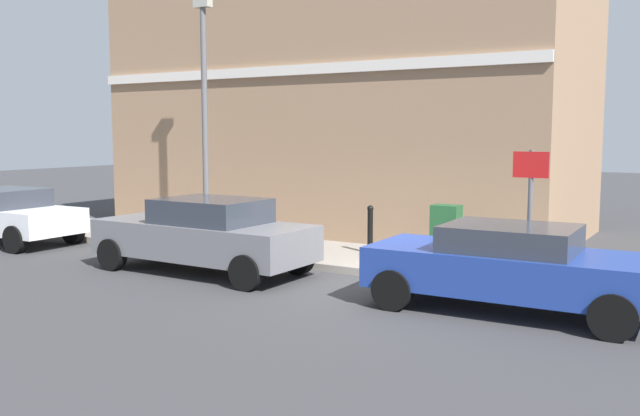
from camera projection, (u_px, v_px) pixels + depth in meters
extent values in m
plane|color=#38383A|center=(389.00, 287.00, 12.24)|extent=(80.00, 80.00, 0.00)
cube|color=gray|center=(201.00, 241.00, 16.92)|extent=(2.64, 30.00, 0.15)
cube|color=#937256|center=(350.00, 100.00, 19.33)|extent=(6.11, 12.45, 7.31)
cube|color=silver|center=(289.00, 70.00, 16.64)|extent=(0.12, 12.45, 0.24)
cube|color=navy|center=(509.00, 271.00, 10.51)|extent=(1.82, 4.31, 0.63)
cube|color=#2D333D|center=(511.00, 239.00, 10.46)|extent=(1.56, 1.96, 0.41)
cylinder|color=black|center=(392.00, 290.00, 10.63)|extent=(0.24, 0.65, 0.64)
cylinder|color=black|center=(430.00, 271.00, 12.03)|extent=(0.24, 0.65, 0.64)
cylinder|color=black|center=(613.00, 317.00, 9.06)|extent=(0.24, 0.65, 0.64)
cylinder|color=black|center=(627.00, 292.00, 10.46)|extent=(0.24, 0.65, 0.64)
cube|color=slate|center=(203.00, 239.00, 13.48)|extent=(1.78, 4.49, 0.68)
cube|color=#2D333D|center=(211.00, 211.00, 13.31)|extent=(1.54, 2.02, 0.49)
cylinder|color=black|center=(112.00, 254.00, 13.71)|extent=(0.23, 0.64, 0.64)
cylinder|color=black|center=(170.00, 243.00, 15.09)|extent=(0.23, 0.64, 0.64)
cylinder|color=black|center=(246.00, 272.00, 11.94)|extent=(0.23, 0.64, 0.64)
cylinder|color=black|center=(298.00, 258.00, 13.32)|extent=(0.23, 0.64, 0.64)
cube|color=silver|center=(6.00, 219.00, 17.01)|extent=(1.80, 4.03, 0.60)
cube|color=#2D333D|center=(4.00, 198.00, 16.97)|extent=(1.55, 1.80, 0.46)
cylinder|color=black|center=(15.00, 239.00, 15.63)|extent=(0.23, 0.64, 0.64)
cylinder|color=black|center=(73.00, 231.00, 17.02)|extent=(0.23, 0.64, 0.64)
cube|color=#1E4C28|center=(446.00, 233.00, 13.78)|extent=(0.40, 0.55, 1.15)
cube|color=#333333|center=(445.00, 260.00, 13.84)|extent=(0.46, 0.61, 0.08)
cylinder|color=black|center=(370.00, 231.00, 14.77)|extent=(0.12, 0.12, 0.95)
sphere|color=black|center=(370.00, 208.00, 14.72)|extent=(0.14, 0.14, 0.14)
cylinder|color=black|center=(264.00, 233.00, 14.56)|extent=(0.12, 0.12, 0.95)
sphere|color=black|center=(264.00, 210.00, 14.51)|extent=(0.14, 0.14, 0.14)
cylinder|color=#59595B|center=(530.00, 218.00, 11.66)|extent=(0.08, 0.08, 2.30)
cube|color=white|center=(531.00, 165.00, 11.55)|extent=(0.03, 0.56, 0.40)
cube|color=red|center=(531.00, 165.00, 11.54)|extent=(0.01, 0.60, 0.44)
cylinder|color=#59595B|center=(205.00, 126.00, 16.53)|extent=(0.14, 0.14, 5.50)
cube|color=#A5A599|center=(203.00, 3.00, 16.22)|extent=(0.20, 0.44, 0.20)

